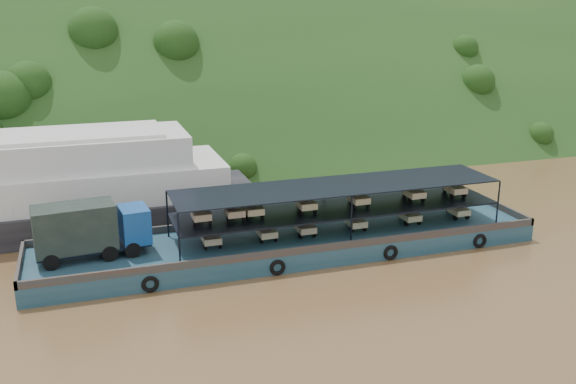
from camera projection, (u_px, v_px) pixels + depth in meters
name	position (u px, v px, depth m)	size (l,w,h in m)	color
ground	(327.00, 243.00, 46.41)	(160.00, 160.00, 0.00)	brown
hillside	(220.00, 143.00, 79.16)	(140.00, 28.00, 28.00)	#153513
cargo_barge	(271.00, 238.00, 44.06)	(35.00, 7.18, 4.77)	#153B4C
passenger_ferry	(16.00, 191.00, 47.96)	(36.54, 9.24, 7.39)	black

